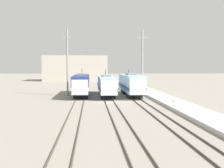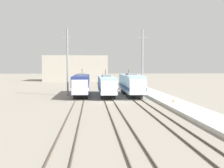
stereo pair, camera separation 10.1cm
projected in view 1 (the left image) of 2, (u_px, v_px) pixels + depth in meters
The scene contains 12 objects.
ground_plane at pixel (109, 102), 50.46m from camera, with size 400.00×400.00×0.00m, color gray.
rail_pair_far_left at pixel (80, 101), 50.13m from camera, with size 1.51×120.00×0.15m.
rail_pair_center at pixel (109, 101), 50.46m from camera, with size 1.51×120.00×0.15m.
rail_pair_far_right at pixel (139, 101), 50.79m from camera, with size 1.51×120.00×0.15m.
locomotive_far_left at pixel (81, 84), 60.21m from camera, with size 3.02×18.99×5.22m.
locomotive_center at pixel (106, 85), 59.42m from camera, with size 2.91×18.35×5.07m.
locomotive_far_right at pixel (131, 84), 60.11m from camera, with size 3.06×18.20×5.02m.
catenary_tower_left at pixel (67, 62), 60.43m from camera, with size 2.22×0.34×12.91m.
catenary_tower_right at pixel (142, 62), 61.43m from camera, with size 2.22×0.34×12.91m.
platform at pixel (167, 100), 51.09m from camera, with size 4.00×120.00×0.44m.
traffic_cone at pixel (173, 100), 45.98m from camera, with size 0.28×0.28×0.52m.
depot_building at pixel (76, 68), 125.78m from camera, with size 24.87×15.50×9.92m.
Camera 1 is at (-2.99, -50.14, 5.67)m, focal length 50.00 mm.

